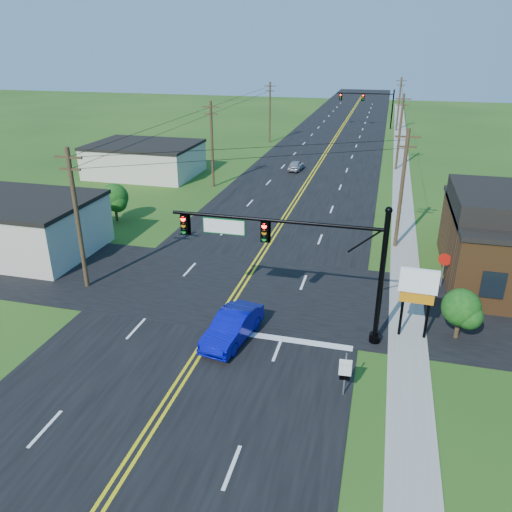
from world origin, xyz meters
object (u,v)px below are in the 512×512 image
(blue_car, at_px, (232,327))
(signal_mast_main, at_px, (294,251))
(signal_mast_far, at_px, (368,102))
(route_sign, at_px, (345,371))
(stop_sign, at_px, (444,263))

(blue_car, bearing_deg, signal_mast_main, 40.20)
(signal_mast_far, distance_m, route_sign, 76.90)
(blue_car, bearing_deg, route_sign, -17.13)
(signal_mast_main, height_order, route_sign, signal_mast_main)
(route_sign, xyz_separation_m, stop_sign, (5.07, 12.40, 0.41))
(signal_mast_far, height_order, stop_sign, signal_mast_far)
(signal_mast_main, height_order, signal_mast_far, same)
(signal_mast_far, height_order, blue_car, signal_mast_far)
(signal_mast_main, distance_m, signal_mast_far, 72.00)
(signal_mast_far, bearing_deg, route_sign, -87.63)
(signal_mast_far, bearing_deg, blue_car, -92.30)
(stop_sign, bearing_deg, blue_car, -124.33)
(blue_car, bearing_deg, signal_mast_far, 97.26)
(signal_mast_main, height_order, stop_sign, signal_mast_main)
(blue_car, bearing_deg, stop_sign, 49.34)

